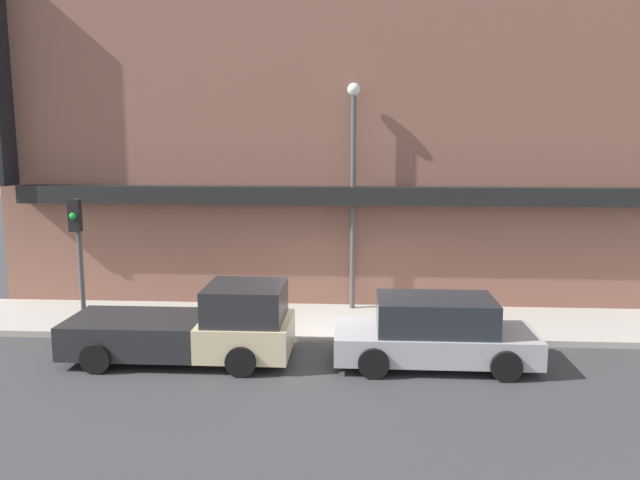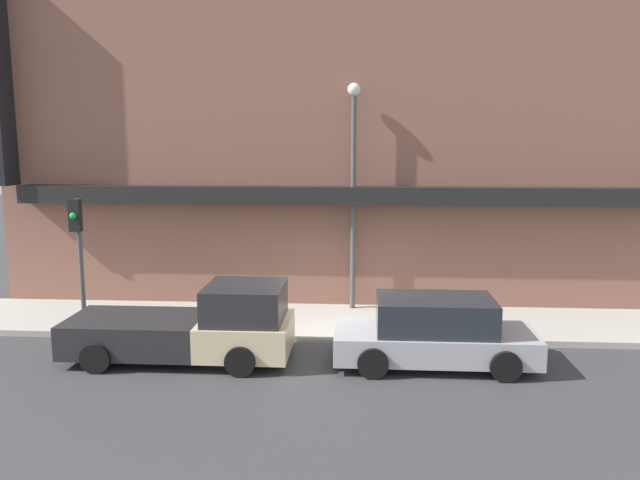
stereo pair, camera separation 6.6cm
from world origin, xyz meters
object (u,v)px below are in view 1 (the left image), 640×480
Objects in this scene: parked_car at (435,333)px; pickup_truck at (196,327)px; traffic_light at (78,240)px; street_lamp at (353,172)px; fire_hydrant at (230,318)px.

pickup_truck is at bearing -178.79° from parked_car.
pickup_truck is 4.11m from traffic_light.
parked_car is 5.54m from street_lamp.
parked_car reaches higher than fire_hydrant.
parked_car is 6.98× the size of fire_hydrant.
parked_car is 9.02m from traffic_light.
pickup_truck is 0.80× the size of street_lamp.
pickup_truck reaches higher than parked_car.
pickup_truck is 1.15× the size of parked_car.
pickup_truck reaches higher than fire_hydrant.
fire_hydrant is 5.22m from street_lamp.
fire_hydrant is at bearing 2.03° from traffic_light.
traffic_light is (-6.84, -2.40, -1.57)m from street_lamp.
traffic_light is (-3.76, -0.13, 1.98)m from fire_hydrant.
street_lamp reaches higher than pickup_truck.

